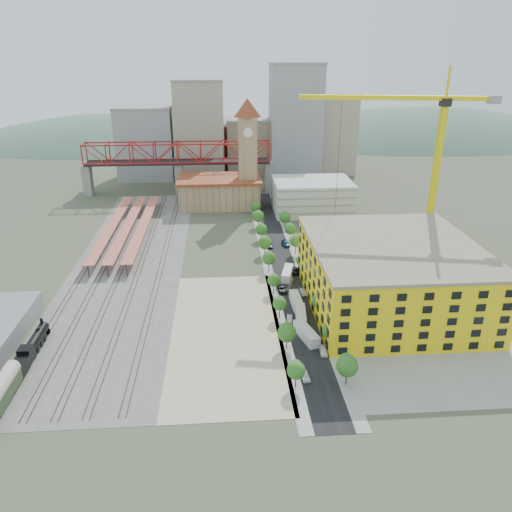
{
  "coord_description": "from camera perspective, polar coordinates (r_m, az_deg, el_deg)",
  "views": [
    {
      "loc": [
        -4.34,
        -142.45,
        67.17
      ],
      "look_at": [
        5.6,
        -5.01,
        10.0
      ],
      "focal_mm": 35.0,
      "sensor_mm": 36.0,
      "label": 1
    }
  ],
  "objects": [
    {
      "name": "rail_tracks",
      "position": [
        176.62,
        -14.73,
        -0.55
      ],
      "size": [
        26.56,
        160.0,
        0.18
      ],
      "color": "#382B23",
      "rests_on": "ground"
    },
    {
      "name": "station_hall",
      "position": [
        232.46,
        -4.19,
        7.39
      ],
      "size": [
        38.0,
        24.0,
        13.1
      ],
      "color": "tan",
      "rests_on": "ground"
    },
    {
      "name": "site_trailer_b",
      "position": [
        134.63,
        5.13,
        -6.83
      ],
      "size": [
        3.63,
        10.11,
        2.71
      ],
      "primitive_type": "cube",
      "rotation": [
        0.0,
        0.0,
        -0.1
      ],
      "color": "silver",
      "rests_on": "ground"
    },
    {
      "name": "car_7",
      "position": [
        184.57,
        3.41,
        1.42
      ],
      "size": [
        3.11,
        5.81,
        1.6
      ],
      "primitive_type": "imported",
      "rotation": [
        0.0,
        0.0,
        0.16
      ],
      "color": "navy",
      "rests_on": "ground"
    },
    {
      "name": "car_1",
      "position": [
        134.53,
        3.85,
        -7.15
      ],
      "size": [
        1.92,
        4.14,
        1.31
      ],
      "primitive_type": "imported",
      "rotation": [
        0.0,
        0.0,
        -0.14
      ],
      "color": "#ABAAB0",
      "rests_on": "ground"
    },
    {
      "name": "skyline",
      "position": [
        288.43,
        -1.79,
        13.67
      ],
      "size": [
        133.0,
        46.0,
        60.0
      ],
      "color": "#9EA0A3",
      "rests_on": "ground"
    },
    {
      "name": "truss_bridge",
      "position": [
        252.96,
        -8.92,
        11.26
      ],
      "size": [
        94.0,
        9.6,
        25.6
      ],
      "color": "gray",
      "rests_on": "ground"
    },
    {
      "name": "sidewalk_east",
      "position": [
        173.11,
        4.78,
        -0.37
      ],
      "size": [
        3.0,
        170.0,
        0.04
      ],
      "primitive_type": "cube",
      "color": "gray",
      "rests_on": "ground"
    },
    {
      "name": "locomotive",
      "position": [
        130.74,
        -24.29,
        -9.56
      ],
      "size": [
        2.9,
        22.35,
        5.59
      ],
      "color": "black",
      "rests_on": "ground"
    },
    {
      "name": "construction_building",
      "position": [
        143.09,
        15.16,
        -2.11
      ],
      "size": [
        44.6,
        50.6,
        18.8
      ],
      "color": "yellow",
      "rests_on": "ground"
    },
    {
      "name": "car_0",
      "position": [
        113.42,
        5.61,
        -13.44
      ],
      "size": [
        2.15,
        4.5,
        1.48
      ],
      "primitive_type": "imported",
      "rotation": [
        0.0,
        0.0,
        0.09
      ],
      "color": "white",
      "rests_on": "ground"
    },
    {
      "name": "street_trees",
      "position": [
        163.29,
        3.39,
        -1.8
      ],
      "size": [
        15.4,
        124.4,
        8.0
      ],
      "color": "#2D681F",
      "rests_on": "ground"
    },
    {
      "name": "car_3",
      "position": [
        182.95,
        1.59,
        1.22
      ],
      "size": [
        2.05,
        4.94,
        1.43
      ],
      "primitive_type": "imported",
      "rotation": [
        0.0,
        0.0,
        0.01
      ],
      "color": "#1A1D4C",
      "rests_on": "ground"
    },
    {
      "name": "platform_canopies",
      "position": [
        201.17,
        -14.44,
        3.5
      ],
      "size": [
        16.0,
        80.0,
        4.12
      ],
      "color": "#D16850",
      "rests_on": "ground"
    },
    {
      "name": "tower_crane",
      "position": [
        165.92,
        18.81,
        11.54
      ],
      "size": [
        58.33,
        12.98,
        62.96
      ],
      "color": "yellow",
      "rests_on": "ground"
    },
    {
      "name": "car_4",
      "position": [
        121.95,
        7.72,
        -10.69
      ],
      "size": [
        2.08,
        4.57,
        1.52
      ],
      "primitive_type": "imported",
      "rotation": [
        0.0,
        0.0,
        -0.06
      ],
      "color": "white",
      "rests_on": "ground"
    },
    {
      "name": "distant_hills",
      "position": [
        431.22,
        2.72,
        2.62
      ],
      "size": [
        647.0,
        264.0,
        227.0
      ],
      "color": "#4C6B59",
      "rests_on": "ground"
    },
    {
      "name": "site_trailer_d",
      "position": [
        158.78,
        3.6,
        -1.99
      ],
      "size": [
        5.08,
        10.51,
        2.78
      ],
      "primitive_type": "cube",
      "rotation": [
        0.0,
        0.0,
        -0.25
      ],
      "color": "silver",
      "rests_on": "ground"
    },
    {
      "name": "car_5",
      "position": [
        148.63,
        5.36,
        -4.13
      ],
      "size": [
        1.84,
        4.52,
        1.46
      ],
      "primitive_type": "imported",
      "rotation": [
        0.0,
        0.0,
        0.07
      ],
      "color": "#9E9EA3",
      "rests_on": "ground"
    },
    {
      "name": "dirt_lot",
      "position": [
        129.68,
        -3.43,
        -8.69
      ],
      "size": [
        28.0,
        67.0,
        0.06
      ],
      "primitive_type": "cube",
      "color": "tan",
      "rests_on": "ground"
    },
    {
      "name": "car_6",
      "position": [
        162.22,
        4.51,
        -1.73
      ],
      "size": [
        2.4,
        5.05,
        1.39
      ],
      "primitive_type": "imported",
      "rotation": [
        0.0,
        0.0,
        -0.02
      ],
      "color": "black",
      "rests_on": "ground"
    },
    {
      "name": "sidewalk_west",
      "position": [
        171.81,
        1.15,
        -0.48
      ],
      "size": [
        3.0,
        170.0,
        0.04
      ],
      "primitive_type": "cube",
      "color": "gray",
      "rests_on": "ground"
    },
    {
      "name": "clock_tower",
      "position": [
        226.08,
        -0.97,
        12.73
      ],
      "size": [
        12.0,
        12.0,
        52.0
      ],
      "color": "tan",
      "rests_on": "ground"
    },
    {
      "name": "construction_pad",
      "position": [
        148.1,
        15.89,
        -5.37
      ],
      "size": [
        50.0,
        90.0,
        0.06
      ],
      "primitive_type": "cube",
      "color": "gray",
      "rests_on": "ground"
    },
    {
      "name": "site_trailer_a",
      "position": [
        126.81,
        5.77,
        -8.83
      ],
      "size": [
        5.51,
        10.72,
        2.84
      ],
      "primitive_type": "cube",
      "rotation": [
        0.0,
        0.0,
        0.28
      ],
      "color": "silver",
      "rests_on": "ground"
    },
    {
      "name": "site_trailer_c",
      "position": [
        142.02,
        4.59,
        -5.16
      ],
      "size": [
        2.79,
        9.85,
        2.68
      ],
      "primitive_type": "cube",
      "rotation": [
        0.0,
        0.0,
        0.02
      ],
      "color": "silver",
      "rests_on": "ground"
    },
    {
      "name": "street_asphalt",
      "position": [
        172.37,
        2.97,
        -0.42
      ],
      "size": [
        12.0,
        170.0,
        0.06
      ],
      "primitive_type": "cube",
      "color": "black",
      "rests_on": "ground"
    },
    {
      "name": "parking_garage",
      "position": [
        224.46,
        6.42,
        6.84
      ],
      "size": [
        34.0,
        26.0,
        14.0
      ],
      "primitive_type": "cube",
      "color": "silver",
      "rests_on": "ground"
    },
    {
      "name": "ground",
      "position": [
        157.55,
        -2.16,
        -2.72
      ],
      "size": [
        400.0,
        400.0,
        0.0
      ],
      "primitive_type": "plane",
      "color": "#474C38",
      "rests_on": "ground"
    },
    {
      "name": "car_2",
      "position": [
        149.92,
        2.94,
        -3.81
      ],
      "size": [
        3.04,
        5.5,
        1.46
      ],
      "primitive_type": "imported",
      "rotation": [
        0.0,
        0.0,
        0.12
      ],
      "color": "black",
      "rests_on": "ground"
    },
    {
      "name": "ballast_strip",
      "position": [
        176.33,
        -14.15,
        -0.57
      ],
      "size": [
        36.0,
        165.0,
        0.06
      ],
      "primitive_type": "cube",
      "color": "#605E59",
      "rests_on": "ground"
    }
  ]
}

